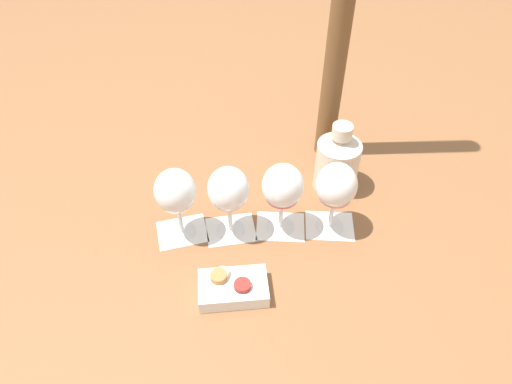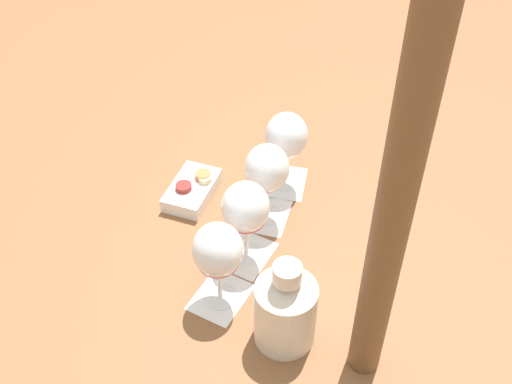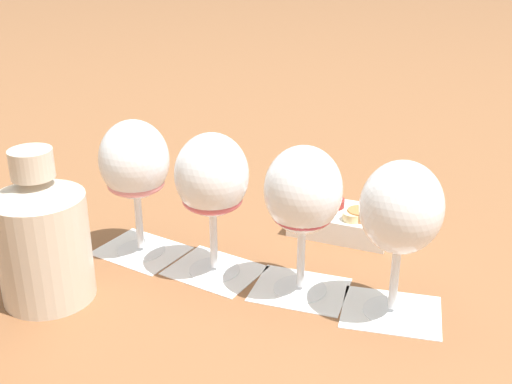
# 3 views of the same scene
# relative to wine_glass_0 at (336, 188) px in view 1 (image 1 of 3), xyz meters

# --- Properties ---
(ground_plane) EXTENTS (8.00, 8.00, 0.00)m
(ground_plane) POSITION_rel_wine_glass_0_xyz_m (0.11, 0.14, -0.13)
(ground_plane) COLOR brown
(tasting_card_0) EXTENTS (0.14, 0.14, 0.00)m
(tasting_card_0) POSITION_rel_wine_glass_0_xyz_m (-0.00, 0.00, -0.13)
(tasting_card_0) COLOR white
(tasting_card_0) RESTS_ON ground_plane
(tasting_card_1) EXTENTS (0.14, 0.14, 0.00)m
(tasting_card_1) POSITION_rel_wine_glass_0_xyz_m (0.08, 0.09, -0.13)
(tasting_card_1) COLOR white
(tasting_card_1) RESTS_ON ground_plane
(tasting_card_2) EXTENTS (0.14, 0.14, 0.00)m
(tasting_card_2) POSITION_rel_wine_glass_0_xyz_m (0.15, 0.18, -0.13)
(tasting_card_2) COLOR white
(tasting_card_2) RESTS_ON ground_plane
(tasting_card_3) EXTENTS (0.13, 0.14, 0.00)m
(tasting_card_3) POSITION_rel_wine_glass_0_xyz_m (0.22, 0.27, -0.13)
(tasting_card_3) COLOR white
(tasting_card_3) RESTS_ON ground_plane
(wine_glass_0) EXTENTS (0.09, 0.09, 0.19)m
(wine_glass_0) POSITION_rel_wine_glass_0_xyz_m (0.00, 0.00, 0.00)
(wine_glass_0) COLOR white
(wine_glass_0) RESTS_ON tasting_card_0
(wine_glass_1) EXTENTS (0.09, 0.09, 0.19)m
(wine_glass_1) POSITION_rel_wine_glass_0_xyz_m (0.08, 0.09, -0.00)
(wine_glass_1) COLOR white
(wine_glass_1) RESTS_ON tasting_card_1
(wine_glass_2) EXTENTS (0.09, 0.09, 0.19)m
(wine_glass_2) POSITION_rel_wine_glass_0_xyz_m (0.15, 0.18, -0.00)
(wine_glass_2) COLOR white
(wine_glass_2) RESTS_ON tasting_card_2
(wine_glass_3) EXTENTS (0.09, 0.09, 0.19)m
(wine_glass_3) POSITION_rel_wine_glass_0_xyz_m (0.22, 0.27, -0.00)
(wine_glass_3) COLOR white
(wine_glass_3) RESTS_ON tasting_card_3
(ceramic_vase) EXTENTS (0.11, 0.11, 0.19)m
(ceramic_vase) POSITION_rel_wine_glass_0_xyz_m (0.09, -0.11, -0.05)
(ceramic_vase) COLOR beige
(ceramic_vase) RESTS_ON ground_plane
(snack_dish) EXTENTS (0.15, 0.17, 0.05)m
(snack_dish) POSITION_rel_wine_glass_0_xyz_m (0.01, 0.29, -0.11)
(snack_dish) COLOR white
(snack_dish) RESTS_ON ground_plane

